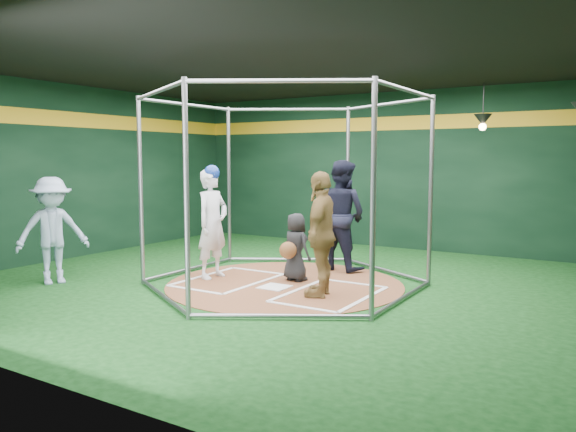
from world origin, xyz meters
The scene contains 12 objects.
room_shell centered at (0.00, 0.01, 1.75)m, with size 10.10×9.10×3.53m.
clay_disc centered at (0.00, 0.00, 0.01)m, with size 3.80×3.80×0.01m, color brown.
home_plate centered at (0.00, -0.30, 0.02)m, with size 0.43×0.43×0.01m, color white.
batter_box_left centered at (-0.95, -0.25, 0.02)m, with size 1.17×1.77×0.01m.
batter_box_right centered at (0.95, -0.25, 0.02)m, with size 1.17×1.77×0.01m.
batting_cage centered at (0.00, 0.00, 1.50)m, with size 4.05×4.67×3.00m.
pendant_lamp_near centered at (2.20, 3.60, 2.74)m, with size 0.34×0.34×0.90m.
batter_figure centered at (-1.29, -0.22, 0.95)m, with size 0.46×0.68×1.90m.
visitor_leopard centered at (0.86, -0.38, 0.93)m, with size 1.07×0.45×1.83m, color tan.
catcher_figure centered at (0.02, 0.29, 0.57)m, with size 0.62×0.64×1.12m.
umpire centered at (0.25, 1.53, 1.00)m, with size 0.96×0.75×1.98m, color black.
bystander_blue centered at (-3.24, -1.89, 0.86)m, with size 1.12×0.64×1.73m, color #96ABC7.
Camera 1 is at (4.69, -7.53, 2.02)m, focal length 35.00 mm.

